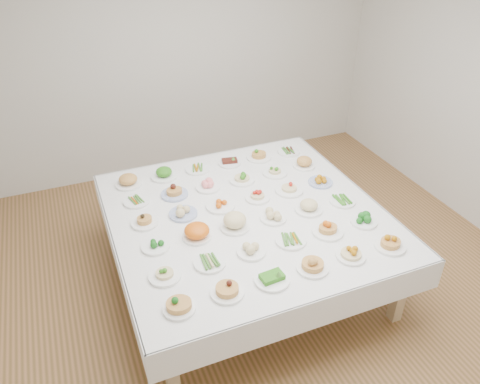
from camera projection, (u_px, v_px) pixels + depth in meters
name	position (u px, v px, depth m)	size (l,w,h in m)	color
room_envelope	(277.00, 98.00, 3.57)	(5.02, 5.02, 2.81)	#98663F
display_table	(246.00, 218.00, 4.20)	(2.37, 2.37, 0.75)	white
dish_0	(179.00, 303.00, 3.17)	(0.23, 0.23, 0.13)	white
dish_1	(227.00, 288.00, 3.30)	(0.24, 0.24, 0.13)	white
dish_2	(272.00, 276.00, 3.41)	(0.26, 0.26, 0.12)	white
dish_3	(313.00, 262.00, 3.51)	(0.26, 0.25, 0.15)	white
dish_4	(351.00, 251.00, 3.62)	(0.23, 0.23, 0.14)	white
dish_5	(391.00, 240.00, 3.73)	(0.25, 0.25, 0.15)	white
dish_6	(164.00, 271.00, 3.44)	(0.24, 0.24, 0.12)	white
dish_7	(210.00, 261.00, 3.58)	(0.25, 0.25, 0.06)	white
dish_8	(251.00, 248.00, 3.68)	(0.23, 0.23, 0.11)	white
dish_9	(291.00, 239.00, 3.81)	(0.25, 0.25, 0.06)	white
dish_10	(328.00, 226.00, 3.88)	(0.26, 0.26, 0.15)	white
dish_11	(364.00, 218.00, 4.01)	(0.23, 0.23, 0.11)	white
dish_12	(155.00, 244.00, 3.74)	(0.23, 0.23, 0.09)	white
dish_13	(197.00, 230.00, 3.83)	(0.28, 0.28, 0.15)	white
dish_14	(235.00, 221.00, 3.94)	(0.26, 0.26, 0.15)	white
dish_15	(273.00, 214.00, 4.06)	(0.23, 0.23, 0.11)	white
dish_16	(309.00, 205.00, 4.16)	(0.24, 0.24, 0.13)	white
dish_17	(343.00, 200.00, 4.30)	(0.24, 0.24, 0.06)	white
dish_18	(144.00, 219.00, 4.00)	(0.23, 0.23, 0.12)	white
dish_19	(183.00, 210.00, 4.11)	(0.25, 0.25, 0.12)	#4C66B2
dish_20	(220.00, 203.00, 4.22)	(0.26, 0.26, 0.10)	white
dish_21	(257.00, 194.00, 4.33)	(0.23, 0.23, 0.12)	white
dish_22	(289.00, 187.00, 4.44)	(0.27, 0.27, 0.12)	white
dish_23	(321.00, 180.00, 4.57)	(0.23, 0.23, 0.09)	#4C66B2
dish_24	(136.00, 201.00, 4.30)	(0.24, 0.24, 0.05)	white
dish_25	(174.00, 189.00, 4.37)	(0.25, 0.25, 0.15)	#4C66B2
dish_26	(208.00, 184.00, 4.49)	(0.23, 0.23, 0.10)	white
dish_27	(242.00, 175.00, 4.59)	(0.25, 0.25, 0.14)	white
dish_28	(275.00, 170.00, 4.71)	(0.24, 0.24, 0.12)	white
dish_29	(304.00, 161.00, 4.83)	(0.25, 0.25, 0.14)	white
dish_30	(128.00, 179.00, 4.52)	(0.27, 0.27, 0.15)	white
dish_31	(164.00, 172.00, 4.65)	(0.26, 0.26, 0.14)	white
dish_32	(198.00, 168.00, 4.79)	(0.24, 0.24, 0.05)	white
dish_33	(230.00, 161.00, 4.89)	(0.23, 0.23, 0.10)	white
dish_34	(259.00, 153.00, 4.99)	(0.26, 0.26, 0.14)	white
dish_35	(288.00, 151.00, 5.11)	(0.23, 0.23, 0.05)	white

